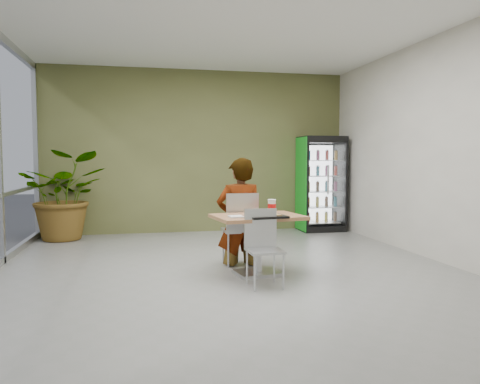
# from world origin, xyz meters

# --- Properties ---
(ground) EXTENTS (7.00, 7.00, 0.00)m
(ground) POSITION_xyz_m (0.00, 0.00, 0.00)
(ground) COLOR gray
(ground) RESTS_ON ground
(room_envelope) EXTENTS (6.00, 7.00, 3.20)m
(room_envelope) POSITION_xyz_m (0.00, 0.00, 1.60)
(room_envelope) COLOR silver
(room_envelope) RESTS_ON ground
(dining_table) EXTENTS (1.17, 0.90, 0.75)m
(dining_table) POSITION_xyz_m (0.31, -0.16, 0.54)
(dining_table) COLOR #B6824E
(dining_table) RESTS_ON ground
(chair_far) EXTENTS (0.44, 0.45, 0.99)m
(chair_far) POSITION_xyz_m (0.21, 0.38, 0.58)
(chair_far) COLOR #B0B3B5
(chair_far) RESTS_ON ground
(chair_near) EXTENTS (0.40, 0.40, 0.87)m
(chair_near) POSITION_xyz_m (0.25, -0.64, 0.51)
(chair_near) COLOR #B0B3B5
(chair_near) RESTS_ON ground
(seated_woman) EXTENTS (0.65, 0.42, 1.76)m
(seated_woman) POSITION_xyz_m (0.21, 0.43, 0.58)
(seated_woman) COLOR black
(seated_woman) RESTS_ON ground
(pizza_plate) EXTENTS (0.33, 0.33, 0.03)m
(pizza_plate) POSITION_xyz_m (0.26, -0.13, 0.77)
(pizza_plate) COLOR white
(pizza_plate) RESTS_ON dining_table
(soda_cup) EXTENTS (0.11, 0.11, 0.19)m
(soda_cup) POSITION_xyz_m (0.51, -0.08, 0.84)
(soda_cup) COLOR white
(soda_cup) RESTS_ON dining_table
(napkin_stack) EXTENTS (0.18, 0.18, 0.02)m
(napkin_stack) POSITION_xyz_m (-0.00, -0.33, 0.76)
(napkin_stack) COLOR white
(napkin_stack) RESTS_ON dining_table
(cafeteria_tray) EXTENTS (0.49, 0.39, 0.03)m
(cafeteria_tray) POSITION_xyz_m (0.35, -0.42, 0.76)
(cafeteria_tray) COLOR black
(cafeteria_tray) RESTS_ON dining_table
(beverage_fridge) EXTENTS (0.87, 0.67, 1.90)m
(beverage_fridge) POSITION_xyz_m (2.46, 3.14, 0.95)
(beverage_fridge) COLOR black
(beverage_fridge) RESTS_ON ground
(potted_plant) EXTENTS (1.48, 1.29, 1.60)m
(potted_plant) POSITION_xyz_m (-2.44, 3.07, 0.80)
(potted_plant) COLOR #265A24
(potted_plant) RESTS_ON ground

